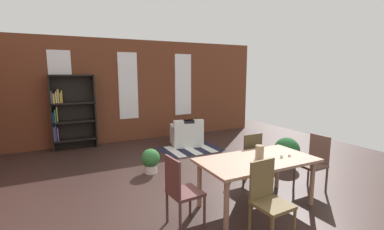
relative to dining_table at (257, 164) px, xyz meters
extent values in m
plane|color=#34221E|center=(-0.74, 0.61, -0.65)|extent=(10.93, 10.93, 0.00)
cube|color=brown|center=(-0.74, 4.88, 0.82)|extent=(8.48, 0.12, 2.93)
cube|color=white|center=(-2.48, 4.81, 0.96)|extent=(0.55, 0.02, 1.91)
cube|color=white|center=(-0.74, 4.81, 0.96)|extent=(0.55, 0.02, 1.91)
cube|color=white|center=(1.01, 4.81, 0.96)|extent=(0.55, 0.02, 1.91)
cube|color=#9A755F|center=(0.00, 0.00, 0.06)|extent=(1.75, 0.92, 0.04)
cylinder|color=#9A755F|center=(-0.77, -0.36, -0.30)|extent=(0.07, 0.07, 0.69)
cylinder|color=#9A755F|center=(0.77, -0.36, -0.30)|extent=(0.07, 0.07, 0.69)
cylinder|color=#9A755F|center=(-0.77, 0.36, -0.30)|extent=(0.07, 0.07, 0.69)
cylinder|color=#9A755F|center=(0.77, 0.36, -0.30)|extent=(0.07, 0.07, 0.69)
cylinder|color=#998466|center=(0.04, 0.00, 0.18)|extent=(0.13, 0.13, 0.20)
cylinder|color=silver|center=(0.37, -0.11, 0.10)|extent=(0.04, 0.04, 0.04)
cylinder|color=silver|center=(0.52, -0.12, 0.10)|extent=(0.04, 0.04, 0.03)
cube|color=brown|center=(-0.39, -0.76, -0.20)|extent=(0.42, 0.42, 0.04)
cube|color=brown|center=(-0.40, -0.58, 0.05)|extent=(0.38, 0.05, 0.50)
cylinder|color=brown|center=(-0.20, -0.93, -0.44)|extent=(0.04, 0.04, 0.43)
cylinder|color=brown|center=(-0.58, -0.59, -0.44)|extent=(0.04, 0.04, 0.43)
cylinder|color=brown|center=(-0.22, -0.57, -0.44)|extent=(0.04, 0.04, 0.43)
cube|color=brown|center=(1.17, 0.00, -0.20)|extent=(0.41, 0.41, 0.04)
cube|color=brown|center=(1.36, 0.00, 0.05)|extent=(0.04, 0.38, 0.50)
cylinder|color=brown|center=(0.99, 0.18, -0.44)|extent=(0.04, 0.04, 0.43)
cylinder|color=brown|center=(1.00, -0.18, -0.44)|extent=(0.04, 0.04, 0.43)
cylinder|color=brown|center=(1.35, 0.18, -0.44)|extent=(0.04, 0.04, 0.43)
cylinder|color=brown|center=(1.36, -0.18, -0.44)|extent=(0.04, 0.04, 0.43)
cube|color=#443A22|center=(0.39, 0.76, -0.20)|extent=(0.40, 0.40, 0.04)
cube|color=#443A22|center=(0.39, 0.58, 0.05)|extent=(0.38, 0.03, 0.50)
cylinder|color=#443A22|center=(0.57, 0.94, -0.44)|extent=(0.04, 0.04, 0.43)
cylinder|color=#443A22|center=(0.21, 0.94, -0.44)|extent=(0.04, 0.04, 0.43)
cylinder|color=#443A22|center=(0.57, 0.58, -0.44)|extent=(0.04, 0.04, 0.43)
cylinder|color=#443A22|center=(0.21, 0.58, -0.44)|extent=(0.04, 0.04, 0.43)
cube|color=#562F2E|center=(-1.17, 0.00, -0.20)|extent=(0.43, 0.43, 0.04)
cube|color=#562F2E|center=(-1.36, -0.02, 0.05)|extent=(0.06, 0.38, 0.50)
cylinder|color=#562F2E|center=(-0.98, -0.16, -0.44)|extent=(0.04, 0.04, 0.43)
cylinder|color=#562F2E|center=(-1.01, 0.19, -0.44)|extent=(0.04, 0.04, 0.43)
cylinder|color=#562F2E|center=(-1.34, -0.19, -0.44)|extent=(0.04, 0.04, 0.43)
cylinder|color=#562F2E|center=(-1.37, 0.16, -0.44)|extent=(0.04, 0.04, 0.43)
cube|color=black|center=(-2.76, 4.61, 0.32)|extent=(0.04, 0.31, 1.95)
cube|color=black|center=(-1.71, 4.61, 0.32)|extent=(0.04, 0.31, 1.95)
cube|color=black|center=(-2.23, 4.76, 0.32)|extent=(1.09, 0.01, 1.95)
cube|color=black|center=(-2.23, 4.61, -0.41)|extent=(1.05, 0.31, 0.04)
cube|color=#8C4C8C|center=(-2.72, 4.61, -0.21)|extent=(0.03, 0.18, 0.36)
cube|color=#284C8C|center=(-2.69, 4.61, -0.18)|extent=(0.03, 0.18, 0.41)
cube|color=#8C4C8C|center=(-2.64, 4.61, -0.22)|extent=(0.03, 0.16, 0.33)
cube|color=black|center=(-2.23, 4.61, 0.08)|extent=(1.05, 0.31, 0.04)
cube|color=#284C8C|center=(-2.72, 4.61, 0.22)|extent=(0.05, 0.16, 0.25)
cube|color=#33724C|center=(-2.67, 4.61, 0.26)|extent=(0.03, 0.26, 0.32)
cube|color=gold|center=(-2.62, 4.61, 0.30)|extent=(0.03, 0.17, 0.40)
cube|color=black|center=(-2.23, 4.61, 0.57)|extent=(1.05, 0.31, 0.04)
cube|color=#4C4C51|center=(-2.72, 4.61, 0.74)|extent=(0.04, 0.25, 0.31)
cube|color=gold|center=(-2.67, 4.61, 0.70)|extent=(0.04, 0.25, 0.24)
cube|color=white|center=(-2.62, 4.61, 0.73)|extent=(0.03, 0.22, 0.29)
cube|color=gold|center=(-2.57, 4.61, 0.76)|extent=(0.04, 0.20, 0.34)
cube|color=gold|center=(-2.52, 4.61, 0.71)|extent=(0.03, 0.25, 0.25)
cube|color=gold|center=(-2.49, 4.61, 0.74)|extent=(0.03, 0.16, 0.31)
cube|color=black|center=(-2.23, 4.61, 1.28)|extent=(1.05, 0.31, 0.04)
cube|color=white|center=(0.56, 3.64, -0.45)|extent=(0.96, 0.96, 0.40)
cube|color=white|center=(0.49, 3.33, -0.08)|extent=(0.82, 0.33, 0.35)
cube|color=white|center=(0.89, 3.57, -0.18)|extent=(0.27, 0.73, 0.15)
cube|color=white|center=(0.23, 3.72, -0.18)|extent=(0.27, 0.73, 0.15)
cube|color=black|center=(0.49, 3.33, 0.06)|extent=(0.31, 0.23, 0.08)
cylinder|color=silver|center=(1.71, 1.06, -0.58)|extent=(0.31, 0.31, 0.15)
sphere|color=#235B2D|center=(1.71, 1.06, -0.29)|extent=(0.54, 0.54, 0.54)
cylinder|color=silver|center=(-1.00, 2.00, -0.57)|extent=(0.25, 0.25, 0.16)
sphere|color=#2D6B33|center=(-1.00, 2.00, -0.34)|extent=(0.37, 0.37, 0.37)
cube|color=#1E1E33|center=(-0.22, 3.15, -0.65)|extent=(0.22, 1.06, 0.01)
cube|color=white|center=(0.00, 3.15, -0.65)|extent=(0.22, 1.06, 0.01)
cube|color=#1E1E33|center=(0.22, 3.15, -0.65)|extent=(0.22, 1.06, 0.01)
cube|color=white|center=(0.44, 3.15, -0.65)|extent=(0.22, 1.06, 0.01)
cube|color=#1E1E33|center=(0.67, 3.15, -0.65)|extent=(0.22, 1.06, 0.01)
cube|color=white|center=(0.89, 3.15, -0.65)|extent=(0.22, 1.06, 0.01)
cube|color=#1E1E33|center=(1.11, 3.15, -0.65)|extent=(0.22, 1.06, 0.01)
camera|label=1|loc=(-2.57, -2.99, 1.35)|focal=25.18mm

